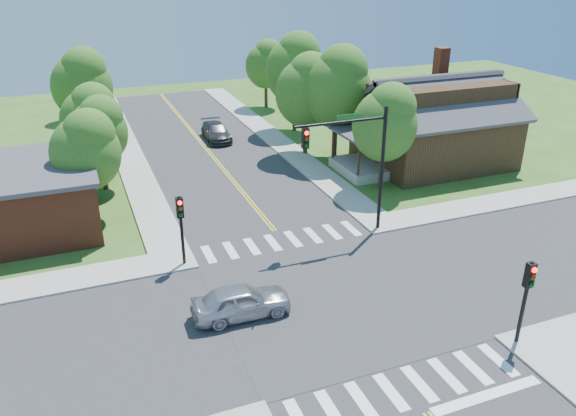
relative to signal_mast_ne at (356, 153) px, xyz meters
name	(u,v)px	position (x,y,z in m)	size (l,w,h in m)	color
ground	(332,300)	(-3.91, -5.59, -4.85)	(100.00, 100.00, 0.00)	#36541A
road_ns	(332,300)	(-3.91, -5.59, -4.83)	(10.00, 90.00, 0.04)	#2D2D30
road_ew	(332,299)	(-3.91, -5.59, -4.83)	(90.00, 10.00, 0.04)	#2D2D30
intersection_patch	(332,300)	(-3.91, -5.59, -4.85)	(10.20, 10.20, 0.06)	#2D2D30
sidewalk_ne	(426,154)	(11.90, 10.23, -4.78)	(40.00, 40.00, 0.14)	#9E9B93
crosswalk_north	(283,241)	(-3.91, 0.61, -4.80)	(8.85, 2.00, 0.01)	white
crosswalk_south	(405,388)	(-3.91, -11.79, -4.80)	(8.85, 2.00, 0.01)	white
centerline	(332,299)	(-3.91, -5.59, -4.80)	(0.30, 90.00, 0.01)	yellow
stop_bar	(487,396)	(-1.41, -13.19, -4.85)	(4.60, 0.45, 0.09)	white
signal_mast_ne	(356,153)	(0.00, 0.00, 0.00)	(5.30, 0.42, 7.20)	black
signal_pole_se	(528,288)	(1.69, -11.21, -2.19)	(0.34, 0.42, 3.80)	black
signal_pole_nw	(181,218)	(-9.51, -0.01, -2.19)	(0.34, 0.42, 3.80)	black
house_ne	(434,120)	(11.19, 8.65, -1.52)	(13.05, 8.80, 7.11)	black
building_nw	(1,201)	(-18.11, 7.61, -2.97)	(10.40, 8.40, 3.73)	brown
tree_e_a	(386,121)	(4.99, 5.25, -0.12)	(4.25, 4.04, 7.23)	#382314
tree_e_b	(338,85)	(4.88, 12.10, 0.85)	(5.12, 4.86, 8.70)	#382314
tree_e_c	(296,66)	(4.86, 20.33, 0.85)	(5.11, 4.86, 8.69)	#382314
tree_e_d	(266,63)	(5.34, 29.29, -0.31)	(4.08, 3.87, 6.93)	#382314
tree_w_a	(87,148)	(-13.22, 7.48, -0.45)	(3.96, 3.76, 6.72)	#382314
tree_w_b	(91,117)	(-12.51, 14.32, -0.39)	(4.00, 3.80, 6.81)	#382314
tree_w_c	(83,82)	(-12.53, 22.24, 0.43)	(4.74, 4.50, 8.06)	#382314
tree_w_d	(77,79)	(-12.75, 31.28, -0.96)	(3.50, 3.33, 5.95)	#382314
tree_house	(307,88)	(3.15, 13.82, 0.39)	(4.70, 4.47, 7.99)	#382314
tree_bldg	(99,129)	(-12.21, 12.08, -0.64)	(3.78, 3.59, 6.43)	#382314
car_silver	(241,302)	(-8.11, -5.28, -4.12)	(4.35, 1.85, 1.47)	#B6B8BE
car_dgrey	(216,132)	(-2.50, 20.11, -4.15)	(2.16, 4.89, 1.40)	#303236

